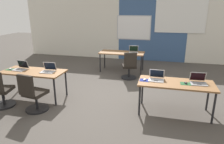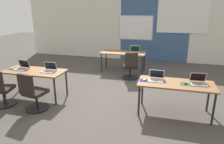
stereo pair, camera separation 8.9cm
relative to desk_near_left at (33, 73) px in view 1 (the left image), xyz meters
name	(u,v)px [view 1 (the left image)]	position (x,y,z in m)	size (l,w,h in m)	color
ground_plane	(106,94)	(1.75, 0.60, -0.66)	(24.00, 24.00, 0.00)	#47423D
back_wall_assembly	(132,28)	(1.79, 4.80, 0.75)	(10.00, 0.27, 2.80)	silver
desk_near_left	(33,73)	(0.00, 0.00, 0.00)	(1.60, 0.70, 0.72)	brown
desk_near_right	(176,85)	(3.50, 0.00, 0.00)	(1.60, 0.70, 0.72)	brown
desk_far_center	(122,54)	(1.75, 2.80, 0.00)	(1.60, 0.70, 0.72)	brown
laptop_near_left_end	(21,68)	(-0.38, 0.03, 0.11)	(0.36, 0.33, 0.23)	#9E9EA3
mousepad_near_left_end	(10,69)	(-0.66, -0.02, 0.06)	(0.22, 0.19, 0.00)	#23512D
mouse_near_left_end	(10,69)	(-0.66, -0.02, 0.08)	(0.07, 0.11, 0.03)	#B2B2B7
chair_near_left_end	(0,92)	(-0.44, -0.70, -0.28)	(0.52, 0.57, 0.92)	black
laptop_near_left_inner	(48,70)	(0.41, 0.04, 0.11)	(0.35, 0.32, 0.23)	#B7B7BC
chair_near_left_inner	(33,96)	(0.43, -0.69, -0.28)	(0.52, 0.57, 0.92)	black
laptop_far_right	(134,51)	(2.16, 2.88, 0.11)	(0.37, 0.33, 0.23)	#9E9EA3
chair_far_right	(129,68)	(2.16, 2.03, -0.28)	(0.56, 0.61, 0.92)	black
laptop_near_right_end	(198,81)	(3.95, 0.07, 0.11)	(0.35, 0.33, 0.22)	#9E9EA3
mousepad_near_right_end	(186,84)	(3.69, -0.02, 0.06)	(0.22, 0.19, 0.00)	#23512D
mouse_near_right_end	(186,83)	(3.69, -0.02, 0.08)	(0.08, 0.11, 0.03)	black
laptop_near_right_inner	(156,78)	(3.08, 0.07, 0.11)	(0.34, 0.33, 0.22)	silver
mousepad_near_right_inner	(145,80)	(2.83, -0.02, 0.06)	(0.22, 0.19, 0.00)	navy
mouse_near_right_inner	(145,79)	(2.83, -0.02, 0.08)	(0.08, 0.11, 0.03)	silver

